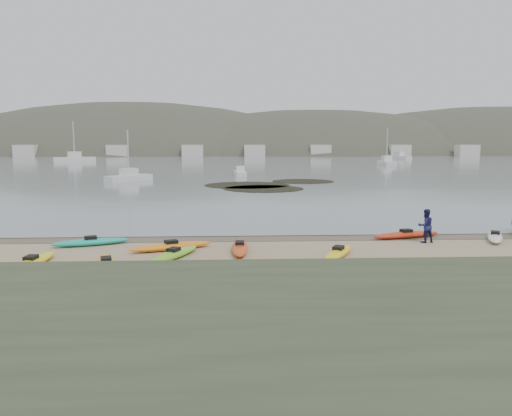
{
  "coord_description": "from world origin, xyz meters",
  "views": [
    {
      "loc": [
        -1.24,
        -25.61,
        4.89
      ],
      "look_at": [
        0.0,
        0.0,
        1.5
      ],
      "focal_mm": 35.0,
      "sensor_mm": 36.0,
      "label": 1
    }
  ],
  "objects": [
    {
      "name": "bluff",
      "position": [
        0.0,
        -17.5,
        1.0
      ],
      "size": [
        60.0,
        8.0,
        2.0
      ],
      "primitive_type": "cube",
      "color": "#475138",
      "rests_on": "ground"
    },
    {
      "name": "kelp_mats",
      "position": [
        2.87,
        30.83,
        0.03
      ],
      "size": [
        15.84,
        17.75,
        0.04
      ],
      "color": "black",
      "rests_on": "water"
    },
    {
      "name": "kayaks",
      "position": [
        -1.21,
        -3.67,
        0.17
      ],
      "size": [
        22.79,
        8.33,
        0.34
      ],
      "color": "#D54412",
      "rests_on": "ground"
    },
    {
      "name": "wet_sand",
      "position": [
        0.0,
        -0.3,
        0.0
      ],
      "size": [
        60.0,
        60.0,
        0.0
      ],
      "primitive_type": "plane",
      "color": "brown",
      "rests_on": "ground"
    },
    {
      "name": "person_east",
      "position": [
        8.23,
        -1.97,
        0.83
      ],
      "size": [
        0.91,
        0.77,
        1.66
      ],
      "primitive_type": "imported",
      "rotation": [
        0.0,
        0.0,
        3.33
      ],
      "color": "navy",
      "rests_on": "ground"
    },
    {
      "name": "ground",
      "position": [
        0.0,
        0.0,
        0.0
      ],
      "size": [
        600.0,
        600.0,
        0.0
      ],
      "primitive_type": "plane",
      "color": "tan",
      "rests_on": "ground"
    },
    {
      "name": "water",
      "position": [
        0.0,
        300.0,
        0.01
      ],
      "size": [
        1200.0,
        1200.0,
        0.0
      ],
      "primitive_type": "plane",
      "color": "slate",
      "rests_on": "ground"
    },
    {
      "name": "far_town",
      "position": [
        6.0,
        145.0,
        2.0
      ],
      "size": [
        199.0,
        5.0,
        4.0
      ],
      "color": "beige",
      "rests_on": "ground"
    },
    {
      "name": "moored_boats",
      "position": [
        -0.17,
        90.52,
        0.59
      ],
      "size": [
        94.96,
        85.8,
        1.38
      ],
      "color": "silver",
      "rests_on": "ground"
    },
    {
      "name": "far_hills",
      "position": [
        39.38,
        193.97,
        -15.93
      ],
      "size": [
        550.0,
        135.0,
        80.0
      ],
      "color": "#384235",
      "rests_on": "ground"
    }
  ]
}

